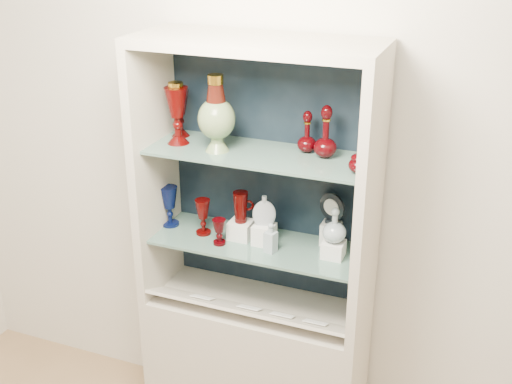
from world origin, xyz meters
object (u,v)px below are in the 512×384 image
at_px(pedestal_lamp_right, 177,113).
at_px(cobalt_goblet, 169,206).
at_px(clear_square_bottle, 271,238).
at_px(cameo_medallion, 332,208).
at_px(ruby_decanter_b, 307,130).
at_px(lidded_bowl, 359,161).
at_px(ruby_pitcher, 241,207).
at_px(flat_flask, 264,210).
at_px(ruby_goblet_tall, 203,217).
at_px(ruby_decanter_a, 326,128).
at_px(pedestal_lamp_left, 180,111).
at_px(enamel_urn, 216,114).
at_px(clear_round_decanter, 335,226).
at_px(ruby_goblet_small, 219,232).

xyz_separation_m(pedestal_lamp_right, cobalt_goblet, (-0.08, 0.03, -0.46)).
bearing_deg(clear_square_bottle, cameo_medallion, 36.47).
bearing_deg(ruby_decanter_b, lidded_bowl, -30.70).
bearing_deg(pedestal_lamp_right, clear_square_bottle, -5.58).
relative_size(cobalt_goblet, ruby_pitcher, 1.36).
bearing_deg(flat_flask, ruby_goblet_tall, 162.40).
bearing_deg(ruby_goblet_tall, ruby_decanter_a, 6.07).
height_order(ruby_decanter_a, ruby_goblet_tall, ruby_decanter_a).
distance_m(pedestal_lamp_left, pedestal_lamp_right, 0.10).
relative_size(pedestal_lamp_left, ruby_goblet_tall, 1.35).
xyz_separation_m(ruby_decanter_b, ruby_goblet_tall, (-0.44, -0.09, -0.43)).
bearing_deg(ruby_pitcher, clear_square_bottle, -47.54).
bearing_deg(ruby_decanter_b, enamel_urn, -161.36).
bearing_deg(ruby_pitcher, pedestal_lamp_left, 144.18).
xyz_separation_m(enamel_urn, flat_flask, (0.19, 0.04, -0.42)).
distance_m(lidded_bowl, clear_square_bottle, 0.54).
relative_size(clear_square_bottle, clear_round_decanter, 0.91).
height_order(pedestal_lamp_right, ruby_decanter_b, pedestal_lamp_right).
distance_m(enamel_urn, ruby_goblet_small, 0.52).
bearing_deg(enamel_urn, lidded_bowl, -3.08).
relative_size(ruby_decanter_a, cameo_medallion, 1.69).
distance_m(pedestal_lamp_right, clear_square_bottle, 0.66).
xyz_separation_m(enamel_urn, clear_round_decanter, (0.51, 0.04, -0.44)).
bearing_deg(clear_square_bottle, ruby_decanter_a, 28.64).
distance_m(cobalt_goblet, clear_round_decanter, 0.78).
bearing_deg(ruby_goblet_small, cameo_medallion, 21.51).
relative_size(enamel_urn, ruby_decanter_a, 1.31).
height_order(ruby_decanter_a, clear_round_decanter, ruby_decanter_a).
xyz_separation_m(ruby_goblet_small, clear_round_decanter, (0.49, 0.07, 0.09)).
distance_m(ruby_decanter_a, flat_flask, 0.45).
bearing_deg(pedestal_lamp_right, enamel_urn, -7.51).
xyz_separation_m(pedestal_lamp_right, ruby_goblet_small, (0.21, -0.06, -0.49)).
height_order(enamel_urn, cobalt_goblet, enamel_urn).
height_order(ruby_decanter_b, clear_square_bottle, ruby_decanter_b).
distance_m(ruby_goblet_tall, cameo_medallion, 0.58).
xyz_separation_m(lidded_bowl, clear_round_decanter, (-0.10, 0.07, -0.32)).
bearing_deg(cameo_medallion, lidded_bowl, -32.22).
height_order(ruby_decanter_a, cameo_medallion, ruby_decanter_a).
relative_size(ruby_decanter_a, ruby_pitcher, 1.73).
relative_size(enamel_urn, cobalt_goblet, 1.67).
bearing_deg(pedestal_lamp_left, enamel_urn, -26.91).
bearing_deg(ruby_pitcher, clear_round_decanter, -26.65).
distance_m(enamel_urn, ruby_decanter_a, 0.45).
distance_m(clear_round_decanter, cameo_medallion, 0.12).
relative_size(pedestal_lamp_left, clear_square_bottle, 1.66).
xyz_separation_m(lidded_bowl, ruby_goblet_small, (-0.59, -0.00, -0.41)).
bearing_deg(lidded_bowl, pedestal_lamp_left, 169.84).
height_order(clear_square_bottle, flat_flask, flat_flask).
height_order(pedestal_lamp_right, clear_square_bottle, pedestal_lamp_right).
distance_m(lidded_bowl, ruby_goblet_small, 0.72).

